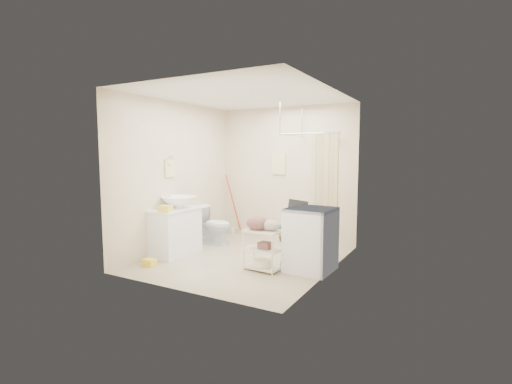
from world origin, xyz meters
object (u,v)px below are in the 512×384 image
vanity (176,232)px  washing_machine (311,239)px  toilet (214,225)px  laundry_rack (263,246)px

vanity → washing_machine: size_ratio=0.96×
vanity → washing_machine: (2.30, 0.28, 0.07)m
toilet → washing_machine: size_ratio=0.78×
vanity → toilet: vanity is taller
vanity → laundry_rack: (1.68, -0.04, -0.03)m
vanity → toilet: size_ratio=1.23×
vanity → laundry_rack: size_ratio=1.24×
laundry_rack → vanity: bearing=-177.3°
vanity → toilet: 0.94m
vanity → laundry_rack: 1.68m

